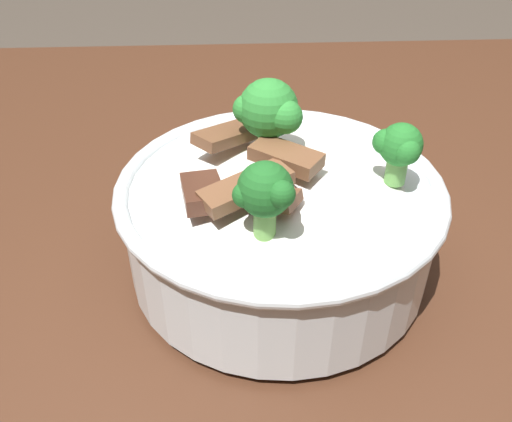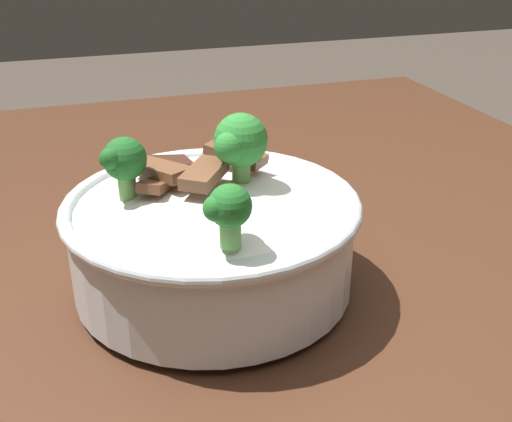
# 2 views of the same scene
# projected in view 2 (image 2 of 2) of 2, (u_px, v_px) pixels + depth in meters

# --- Properties ---
(dining_table) EXTENTS (1.33, 0.99, 0.82)m
(dining_table) POSITION_uv_depth(u_px,v_px,m) (295.00, 385.00, 0.66)
(dining_table) COLOR #472819
(dining_table) RESTS_ON ground
(rice_bowl) EXTENTS (0.26, 0.26, 0.16)m
(rice_bowl) POSITION_uv_depth(u_px,v_px,m) (212.00, 231.00, 0.56)
(rice_bowl) COLOR silver
(rice_bowl) RESTS_ON dining_table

